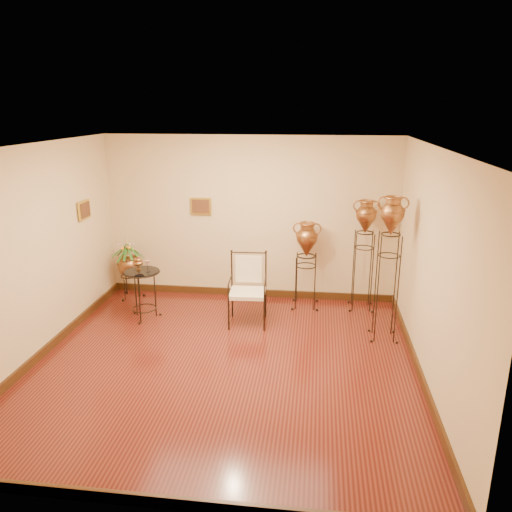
# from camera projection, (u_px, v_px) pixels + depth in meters

# --- Properties ---
(ground) EXTENTS (5.00, 5.00, 0.00)m
(ground) POSITION_uv_depth(u_px,v_px,m) (225.00, 364.00, 6.56)
(ground) COLOR maroon
(ground) RESTS_ON ground
(room_shell) EXTENTS (5.02, 5.02, 2.81)m
(room_shell) POSITION_uv_depth(u_px,v_px,m) (222.00, 236.00, 6.06)
(room_shell) COLOR #D3BC88
(room_shell) RESTS_ON ground
(amphora_tall) EXTENTS (0.53, 0.53, 2.11)m
(amphora_tall) POSITION_uv_depth(u_px,v_px,m) (388.00, 268.00, 6.99)
(amphora_tall) COLOR black
(amphora_tall) RESTS_ON ground
(amphora_mid) EXTENTS (0.49, 0.49, 1.85)m
(amphora_mid) POSITION_uv_depth(u_px,v_px,m) (364.00, 254.00, 8.10)
(amphora_mid) COLOR black
(amphora_mid) RESTS_ON ground
(amphora_short) EXTENTS (0.53, 0.53, 1.47)m
(amphora_short) POSITION_uv_depth(u_px,v_px,m) (306.00, 265.00, 8.24)
(amphora_short) COLOR black
(amphora_short) RESTS_ON ground
(planter_urn) EXTENTS (0.76, 0.76, 1.14)m
(planter_urn) POSITION_uv_depth(u_px,v_px,m) (128.00, 263.00, 8.67)
(planter_urn) COLOR black
(planter_urn) RESTS_ON ground
(armchair) EXTENTS (0.65, 0.61, 1.10)m
(armchair) POSITION_uv_depth(u_px,v_px,m) (248.00, 290.00, 7.61)
(armchair) COLOR black
(armchair) RESTS_ON ground
(side_table) EXTENTS (0.60, 0.60, 1.00)m
(side_table) POSITION_uv_depth(u_px,v_px,m) (143.00, 294.00, 7.86)
(side_table) COLOR black
(side_table) RESTS_ON ground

